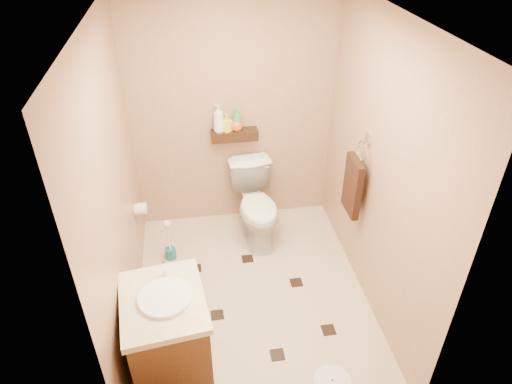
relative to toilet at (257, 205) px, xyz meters
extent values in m
plane|color=#CDB296|center=(-0.17, -0.83, -0.39)|extent=(2.50, 2.50, 0.00)
cube|color=tan|center=(-0.17, 0.42, 0.81)|extent=(2.00, 0.04, 2.40)
cube|color=tan|center=(-0.17, -2.08, 0.81)|extent=(2.00, 0.04, 2.40)
cube|color=tan|center=(-1.17, -0.83, 0.81)|extent=(0.04, 2.50, 2.40)
cube|color=tan|center=(0.83, -0.83, 0.81)|extent=(0.04, 2.50, 2.40)
cube|color=silver|center=(-0.17, -0.83, 2.01)|extent=(2.00, 2.50, 0.02)
cube|color=#321C0D|center=(-0.17, 0.34, 0.63)|extent=(0.46, 0.14, 0.10)
cube|color=black|center=(-0.50, -1.01, -0.38)|extent=(0.11, 0.11, 0.01)
cube|color=black|center=(0.25, -0.74, -0.38)|extent=(0.11, 0.11, 0.01)
cube|color=black|center=(-0.07, -1.48, -0.38)|extent=(0.11, 0.11, 0.01)
cube|color=black|center=(-0.66, -0.40, -0.38)|extent=(0.11, 0.11, 0.01)
cube|color=black|center=(0.39, -1.31, -0.38)|extent=(0.11, 0.11, 0.01)
cube|color=black|center=(-0.15, -0.35, -0.38)|extent=(0.11, 0.11, 0.01)
imported|color=white|center=(0.00, 0.00, 0.00)|extent=(0.51, 0.80, 0.78)
cube|color=brown|center=(-0.87, -1.53, -0.01)|extent=(0.58, 0.68, 0.76)
cube|color=#FAE2B4|center=(-0.87, -1.53, 0.40)|extent=(0.62, 0.73, 0.05)
cylinder|color=white|center=(-0.85, -1.53, 0.43)|extent=(0.35, 0.35, 0.05)
cylinder|color=silver|center=(-0.85, -1.32, 0.49)|extent=(0.03, 0.03, 0.12)
cylinder|color=white|center=(0.28, -1.80, -0.36)|extent=(0.32, 0.32, 0.05)
cylinder|color=white|center=(0.28, -1.80, -0.33)|extent=(0.17, 0.17, 0.01)
cylinder|color=#1A6669|center=(-0.89, -0.21, -0.33)|extent=(0.11, 0.11, 0.11)
cylinder|color=white|center=(-0.89, -0.21, -0.12)|extent=(0.02, 0.02, 0.33)
sphere|color=white|center=(-0.89, -0.21, 0.03)|extent=(0.08, 0.08, 0.08)
cube|color=silver|center=(0.81, -0.58, 0.99)|extent=(0.03, 0.06, 0.08)
torus|color=silver|center=(0.78, -0.58, 0.87)|extent=(0.02, 0.19, 0.19)
cube|color=#341C0F|center=(0.74, -0.58, 0.53)|extent=(0.06, 0.30, 0.52)
cylinder|color=white|center=(-1.11, -0.18, 0.21)|extent=(0.11, 0.11, 0.11)
cylinder|color=silver|center=(-1.15, -0.18, 0.27)|extent=(0.04, 0.02, 0.02)
imported|color=white|center=(-0.32, 0.34, 0.82)|extent=(0.15, 0.15, 0.28)
imported|color=#D4E630|center=(-0.25, 0.34, 0.77)|extent=(0.11, 0.11, 0.18)
imported|color=#F14A1C|center=(-0.15, 0.34, 0.76)|extent=(0.14, 0.14, 0.16)
imported|color=#35A05F|center=(-0.14, 0.34, 0.79)|extent=(0.12, 0.12, 0.23)
camera|label=1|loc=(-0.58, -3.68, 2.67)|focal=32.00mm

